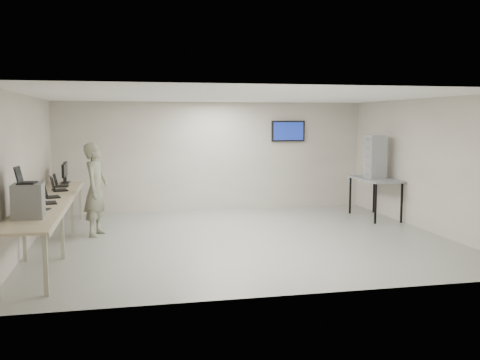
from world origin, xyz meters
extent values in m
cube|color=#A7AA98|center=(0.00, 0.00, 0.00)|extent=(8.00, 7.00, 0.01)
cube|color=white|center=(0.00, 0.00, 2.80)|extent=(8.00, 7.00, 0.01)
cube|color=beige|center=(0.00, 3.50, 1.40)|extent=(8.00, 0.01, 2.80)
cube|color=beige|center=(0.00, -3.50, 1.40)|extent=(8.00, 0.01, 2.80)
cube|color=beige|center=(-4.00, 0.00, 1.40)|extent=(0.01, 7.00, 2.80)
cube|color=beige|center=(4.00, 0.00, 1.40)|extent=(0.01, 7.00, 2.80)
cube|color=black|center=(2.00, 3.48, 2.05)|extent=(0.15, 0.04, 0.15)
cube|color=black|center=(2.00, 3.44, 2.05)|extent=(0.90, 0.06, 0.55)
cube|color=navy|center=(2.00, 3.40, 2.05)|extent=(0.82, 0.01, 0.47)
cube|color=tan|center=(-3.60, 0.00, 0.88)|extent=(0.75, 6.00, 0.04)
cube|color=#ABA891|center=(-3.23, 0.00, 0.85)|extent=(0.02, 6.00, 0.06)
cube|color=#ABA891|center=(-3.30, -2.85, 0.43)|extent=(0.06, 0.06, 0.86)
cube|color=#ABA891|center=(-3.90, -0.90, 0.43)|extent=(0.06, 0.06, 0.86)
cube|color=#ABA891|center=(-3.30, -0.90, 0.43)|extent=(0.06, 0.06, 0.86)
cube|color=#ABA891|center=(-3.90, 0.90, 0.43)|extent=(0.06, 0.06, 0.86)
cube|color=#ABA891|center=(-3.30, 0.90, 0.43)|extent=(0.06, 0.06, 0.86)
cube|color=#ABA891|center=(-3.90, 2.85, 0.43)|extent=(0.06, 0.06, 0.86)
cube|color=#ABA891|center=(-3.30, 2.85, 0.43)|extent=(0.06, 0.06, 0.86)
cube|color=gray|center=(-3.65, -1.86, 1.16)|extent=(0.45, 0.51, 0.51)
cube|color=black|center=(-3.65, -1.86, 1.42)|extent=(0.26, 0.35, 0.02)
cube|color=black|center=(-3.77, -1.86, 1.55)|extent=(0.08, 0.32, 0.24)
cube|color=black|center=(-3.76, -1.86, 1.55)|extent=(0.06, 0.28, 0.20)
cube|color=black|center=(-3.60, -1.25, 0.91)|extent=(0.34, 0.41, 0.02)
cube|color=black|center=(-3.73, -1.25, 1.05)|extent=(0.16, 0.34, 0.25)
cube|color=black|center=(-3.71, -1.25, 1.05)|extent=(0.13, 0.30, 0.21)
cube|color=black|center=(-3.55, -0.50, 0.91)|extent=(0.33, 0.41, 0.02)
cube|color=black|center=(-3.68, -0.50, 1.05)|extent=(0.14, 0.35, 0.26)
cube|color=black|center=(-3.67, -0.50, 1.05)|extent=(0.11, 0.30, 0.21)
cube|color=black|center=(-3.58, 0.24, 0.91)|extent=(0.33, 0.40, 0.02)
cube|color=black|center=(-3.71, 0.24, 1.05)|extent=(0.15, 0.34, 0.25)
cube|color=black|center=(-3.69, 0.24, 1.05)|extent=(0.12, 0.30, 0.21)
cube|color=black|center=(-3.56, 1.23, 0.91)|extent=(0.37, 0.45, 0.02)
cube|color=black|center=(-3.70, 1.23, 1.06)|extent=(0.16, 0.37, 0.28)
cube|color=black|center=(-3.68, 1.23, 1.06)|extent=(0.13, 0.33, 0.23)
cube|color=black|center=(-3.59, 1.92, 0.91)|extent=(0.27, 0.37, 0.02)
cube|color=black|center=(-3.73, 1.92, 1.06)|extent=(0.08, 0.35, 0.26)
cube|color=black|center=(-3.71, 1.92, 1.06)|extent=(0.06, 0.31, 0.22)
cylinder|color=black|center=(-3.60, 2.44, 0.91)|extent=(0.20, 0.20, 0.02)
cube|color=black|center=(-3.60, 2.44, 1.00)|extent=(0.04, 0.03, 0.16)
cube|color=black|center=(-3.60, 2.44, 1.20)|extent=(0.05, 0.46, 0.31)
cube|color=black|center=(-3.57, 2.44, 1.20)|extent=(0.00, 0.42, 0.26)
cylinder|color=black|center=(-3.60, 2.75, 0.91)|extent=(0.21, 0.21, 0.02)
cube|color=black|center=(-3.60, 2.75, 1.00)|extent=(0.04, 0.03, 0.17)
cube|color=black|center=(-3.60, 2.75, 1.21)|extent=(0.05, 0.48, 0.32)
cube|color=black|center=(-3.57, 2.75, 1.21)|extent=(0.00, 0.44, 0.27)
imported|color=gray|center=(-2.83, 0.93, 0.95)|extent=(0.63, 0.79, 1.89)
cube|color=gray|center=(3.60, 1.56, 0.94)|extent=(0.74, 1.60, 0.04)
cube|color=black|center=(3.28, 0.86, 0.46)|extent=(0.04, 0.04, 0.91)
cube|color=black|center=(3.28, 2.26, 0.46)|extent=(0.04, 0.04, 0.91)
cube|color=black|center=(3.92, 0.86, 0.46)|extent=(0.04, 0.04, 0.91)
cube|color=black|center=(3.92, 2.26, 0.46)|extent=(0.04, 0.04, 0.91)
cube|color=#A9AAAB|center=(3.58, 1.56, 1.06)|extent=(0.39, 0.43, 0.21)
cube|color=#A9AAAB|center=(3.58, 1.56, 1.27)|extent=(0.39, 0.43, 0.21)
cube|color=#A9AAAB|center=(3.58, 1.56, 1.47)|extent=(0.39, 0.43, 0.21)
cube|color=#A9AAAB|center=(3.58, 1.56, 1.68)|extent=(0.39, 0.43, 0.21)
cube|color=#A9AAAB|center=(3.58, 1.56, 1.89)|extent=(0.39, 0.43, 0.21)
camera|label=1|loc=(-2.23, -10.16, 2.34)|focal=40.00mm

